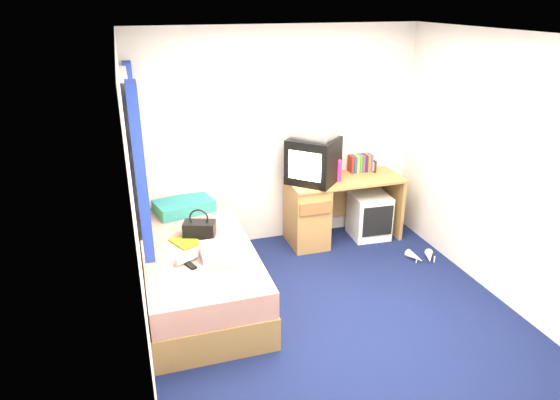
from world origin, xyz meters
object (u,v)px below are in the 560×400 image
object	(u,v)px
colour_swatch_fan	(222,267)
vcr	(314,134)
pillow	(184,206)
aerosol_can	(331,170)
bed	(199,271)
pink_water_bottle	(338,171)
water_bottle	(186,258)
desk	(321,209)
crt_tv	(313,160)
remote_control	(190,265)
white_heels	(422,257)
storage_cube	(369,216)
picture_frame	(373,166)
handbag	(199,228)
towel	(219,250)
magazine	(186,241)

from	to	relation	value
colour_swatch_fan	vcr	bearing A→B (deg)	43.72
pillow	aerosol_can	distance (m)	1.67
bed	pink_water_bottle	bearing A→B (deg)	21.81
water_bottle	desk	bearing A→B (deg)	31.94
pillow	crt_tv	distance (m)	1.48
water_bottle	remote_control	world-z (taller)	water_bottle
bed	white_heels	bearing A→B (deg)	-0.74
aerosol_can	crt_tv	bearing A→B (deg)	-165.55
pink_water_bottle	white_heels	world-z (taller)	pink_water_bottle
pillow	storage_cube	xyz separation A→B (m)	(2.13, -0.12, -0.34)
water_bottle	remote_control	size ratio (longest dim) A/B	1.25
storage_cube	white_heels	size ratio (longest dim) A/B	1.68
bed	storage_cube	distance (m)	2.23
picture_frame	water_bottle	xyz separation A→B (m)	(-2.34, -1.14, -0.24)
crt_tv	handbag	size ratio (longest dim) A/B	2.03
remote_control	vcr	bearing A→B (deg)	13.09
bed	pillow	distance (m)	0.87
vcr	pillow	bearing A→B (deg)	-135.41
picture_frame	remote_control	distance (m)	2.63
pink_water_bottle	towel	world-z (taller)	pink_water_bottle
crt_tv	magazine	bearing A→B (deg)	-112.45
aerosol_can	towel	bearing A→B (deg)	-144.46
pillow	colour_swatch_fan	bearing A→B (deg)	-83.31
storage_cube	remote_control	size ratio (longest dim) A/B	3.28
crt_tv	white_heels	distance (m)	1.58
desk	towel	distance (m)	1.70
desk	bed	bearing A→B (deg)	-154.10
handbag	remote_control	size ratio (longest dim) A/B	2.08
crt_tv	vcr	distance (m)	0.29
vcr	water_bottle	bearing A→B (deg)	-99.06
magazine	white_heels	bearing A→B (deg)	-2.74
aerosol_can	pink_water_bottle	bearing A→B (deg)	-71.96
aerosol_can	colour_swatch_fan	bearing A→B (deg)	-139.75
picture_frame	colour_swatch_fan	size ratio (longest dim) A/B	0.64
picture_frame	towel	xyz separation A→B (m)	(-2.05, -1.11, -0.23)
pink_water_bottle	magazine	size ratio (longest dim) A/B	0.80
storage_cube	handbag	bearing A→B (deg)	-162.63
vcr	magazine	size ratio (longest dim) A/B	1.53
vcr	pink_water_bottle	xyz separation A→B (m)	(0.27, -0.07, -0.42)
handbag	pillow	bearing A→B (deg)	115.18
towel	remote_control	bearing A→B (deg)	-159.48
towel	water_bottle	xyz separation A→B (m)	(-0.29, -0.03, -0.02)
crt_tv	aerosol_can	bearing A→B (deg)	58.61
vcr	towel	size ratio (longest dim) A/B	1.34
pink_water_bottle	pillow	bearing A→B (deg)	175.59
crt_tv	aerosol_can	size ratio (longest dim) A/B	3.82
towel	desk	bearing A→B (deg)	36.38
bed	picture_frame	distance (m)	2.43
colour_swatch_fan	pillow	bearing A→B (deg)	96.69
crt_tv	remote_control	size ratio (longest dim) A/B	4.22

